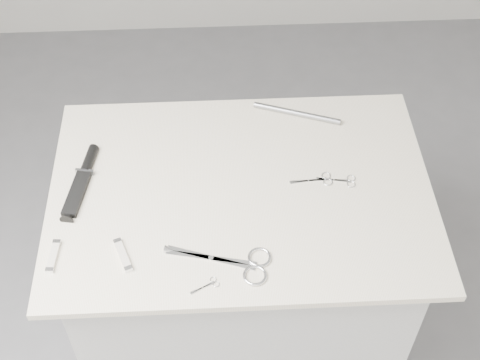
{
  "coord_description": "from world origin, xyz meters",
  "views": [
    {
      "loc": [
        -0.06,
        -1.13,
        2.24
      ],
      "look_at": [
        -0.0,
        0.03,
        0.92
      ],
      "focal_mm": 50.0,
      "sensor_mm": 36.0,
      "label": 1
    }
  ],
  "objects_px": {
    "embroidery_scissors_b": "(319,180)",
    "pocket_knife_a": "(53,256)",
    "large_shears": "(241,263)",
    "tiny_scissors": "(208,285)",
    "plinth": "(241,287)",
    "metal_rail": "(297,113)",
    "sheathed_knife": "(83,178)",
    "pocket_knife_b": "(123,255)",
    "embroidery_scissors_a": "(343,181)"
  },
  "relations": [
    {
      "from": "pocket_knife_a",
      "to": "metal_rail",
      "type": "relative_size",
      "value": 0.37
    },
    {
      "from": "large_shears",
      "to": "metal_rail",
      "type": "xyz_separation_m",
      "value": [
        0.19,
        0.51,
        0.01
      ]
    },
    {
      "from": "tiny_scissors",
      "to": "embroidery_scissors_a",
      "type": "bearing_deg",
      "value": 13.23
    },
    {
      "from": "plinth",
      "to": "pocket_knife_b",
      "type": "bearing_deg",
      "value": -146.05
    },
    {
      "from": "pocket_knife_a",
      "to": "pocket_knife_b",
      "type": "relative_size",
      "value": 0.93
    },
    {
      "from": "sheathed_knife",
      "to": "pocket_knife_a",
      "type": "relative_size",
      "value": 2.62
    },
    {
      "from": "pocket_knife_b",
      "to": "embroidery_scissors_b",
      "type": "bearing_deg",
      "value": -87.39
    },
    {
      "from": "tiny_scissors",
      "to": "pocket_knife_a",
      "type": "xyz_separation_m",
      "value": [
        -0.37,
        0.1,
        0.0
      ]
    },
    {
      "from": "metal_rail",
      "to": "pocket_knife_b",
      "type": "bearing_deg",
      "value": -134.83
    },
    {
      "from": "sheathed_knife",
      "to": "metal_rail",
      "type": "relative_size",
      "value": 0.96
    },
    {
      "from": "tiny_scissors",
      "to": "sheathed_knife",
      "type": "height_order",
      "value": "sheathed_knife"
    },
    {
      "from": "plinth",
      "to": "sheathed_knife",
      "type": "height_order",
      "value": "sheathed_knife"
    },
    {
      "from": "embroidery_scissors_b",
      "to": "metal_rail",
      "type": "distance_m",
      "value": 0.25
    },
    {
      "from": "large_shears",
      "to": "tiny_scissors",
      "type": "height_order",
      "value": "large_shears"
    },
    {
      "from": "embroidery_scissors_b",
      "to": "sheathed_knife",
      "type": "height_order",
      "value": "sheathed_knife"
    },
    {
      "from": "embroidery_scissors_b",
      "to": "tiny_scissors",
      "type": "height_order",
      "value": "same"
    },
    {
      "from": "large_shears",
      "to": "pocket_knife_a",
      "type": "bearing_deg",
      "value": -169.65
    },
    {
      "from": "embroidery_scissors_a",
      "to": "metal_rail",
      "type": "relative_size",
      "value": 0.41
    },
    {
      "from": "plinth",
      "to": "pocket_knife_a",
      "type": "height_order",
      "value": "pocket_knife_a"
    },
    {
      "from": "plinth",
      "to": "large_shears",
      "type": "height_order",
      "value": "large_shears"
    },
    {
      "from": "embroidery_scissors_a",
      "to": "pocket_knife_b",
      "type": "relative_size",
      "value": 1.05
    },
    {
      "from": "tiny_scissors",
      "to": "pocket_knife_b",
      "type": "distance_m",
      "value": 0.22
    },
    {
      "from": "tiny_scissors",
      "to": "sheathed_knife",
      "type": "bearing_deg",
      "value": 106.36
    },
    {
      "from": "embroidery_scissors_b",
      "to": "metal_rail",
      "type": "xyz_separation_m",
      "value": [
        -0.03,
        0.25,
        0.01
      ]
    },
    {
      "from": "sheathed_knife",
      "to": "pocket_knife_b",
      "type": "bearing_deg",
      "value": -144.05
    },
    {
      "from": "large_shears",
      "to": "embroidery_scissors_b",
      "type": "height_order",
      "value": "large_shears"
    },
    {
      "from": "embroidery_scissors_a",
      "to": "embroidery_scissors_b",
      "type": "bearing_deg",
      "value": -176.87
    },
    {
      "from": "pocket_knife_b",
      "to": "metal_rail",
      "type": "relative_size",
      "value": 0.39
    },
    {
      "from": "embroidery_scissors_b",
      "to": "sheathed_knife",
      "type": "relative_size",
      "value": 0.46
    },
    {
      "from": "embroidery_scissors_b",
      "to": "metal_rail",
      "type": "bearing_deg",
      "value": 92.68
    },
    {
      "from": "pocket_knife_a",
      "to": "pocket_knife_b",
      "type": "xyz_separation_m",
      "value": [
        0.17,
        -0.01,
        0.0
      ]
    },
    {
      "from": "tiny_scissors",
      "to": "pocket_knife_b",
      "type": "bearing_deg",
      "value": 128.58
    },
    {
      "from": "sheathed_knife",
      "to": "pocket_knife_b",
      "type": "xyz_separation_m",
      "value": [
        0.12,
        -0.25,
        -0.0
      ]
    },
    {
      "from": "sheathed_knife",
      "to": "plinth",
      "type": "bearing_deg",
      "value": -87.34
    },
    {
      "from": "sheathed_knife",
      "to": "tiny_scissors",
      "type": "bearing_deg",
      "value": -126.58
    },
    {
      "from": "sheathed_knife",
      "to": "pocket_knife_b",
      "type": "height_order",
      "value": "sheathed_knife"
    },
    {
      "from": "embroidery_scissors_b",
      "to": "pocket_knife_b",
      "type": "relative_size",
      "value": 1.13
    },
    {
      "from": "embroidery_scissors_b",
      "to": "pocket_knife_a",
      "type": "relative_size",
      "value": 1.21
    },
    {
      "from": "embroidery_scissors_b",
      "to": "embroidery_scissors_a",
      "type": "bearing_deg",
      "value": -10.37
    },
    {
      "from": "tiny_scissors",
      "to": "pocket_knife_b",
      "type": "xyz_separation_m",
      "value": [
        -0.2,
        0.09,
        0.01
      ]
    },
    {
      "from": "plinth",
      "to": "embroidery_scissors_a",
      "type": "height_order",
      "value": "embroidery_scissors_a"
    },
    {
      "from": "embroidery_scissors_b",
      "to": "sheathed_knife",
      "type": "xyz_separation_m",
      "value": [
        -0.62,
        0.03,
        0.01
      ]
    },
    {
      "from": "embroidery_scissors_b",
      "to": "pocket_knife_a",
      "type": "distance_m",
      "value": 0.7
    },
    {
      "from": "embroidery_scissors_a",
      "to": "sheathed_knife",
      "type": "xyz_separation_m",
      "value": [
        -0.69,
        0.04,
        0.01
      ]
    },
    {
      "from": "large_shears",
      "to": "embroidery_scissors_b",
      "type": "bearing_deg",
      "value": 65.07
    },
    {
      "from": "tiny_scissors",
      "to": "metal_rail",
      "type": "distance_m",
      "value": 0.62
    },
    {
      "from": "large_shears",
      "to": "plinth",
      "type": "bearing_deg",
      "value": 102.49
    },
    {
      "from": "embroidery_scissors_a",
      "to": "pocket_knife_b",
      "type": "height_order",
      "value": "pocket_knife_b"
    },
    {
      "from": "sheathed_knife",
      "to": "metal_rail",
      "type": "bearing_deg",
      "value": -59.52
    },
    {
      "from": "tiny_scissors",
      "to": "plinth",
      "type": "bearing_deg",
      "value": 45.55
    }
  ]
}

